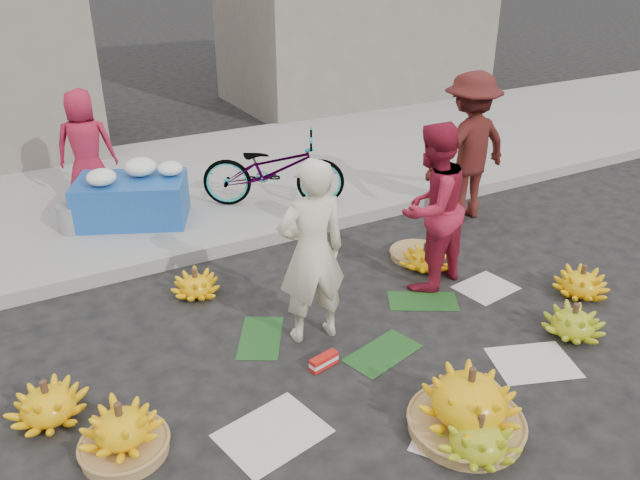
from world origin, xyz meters
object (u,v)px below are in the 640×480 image
banana_bunch_4 (581,282)px  vendor_cream (312,253)px  banana_bunch_0 (122,432)px  bicycle (273,169)px  flower_table (132,197)px

banana_bunch_4 → vendor_cream: bearing=165.7°
banana_bunch_4 → banana_bunch_0: bearing=179.2°
banana_bunch_0 → bicycle: bearing=50.6°
banana_bunch_4 → flower_table: flower_table is taller
banana_bunch_4 → bicycle: bearing=118.0°
banana_bunch_0 → vendor_cream: vendor_cream is taller
banana_bunch_0 → vendor_cream: (1.75, 0.60, 0.63)m
vendor_cream → banana_bunch_4: bearing=172.5°
banana_bunch_4 → bicycle: size_ratio=0.36×
banana_bunch_0 → banana_bunch_4: (4.34, -0.06, -0.03)m
bicycle → banana_bunch_0: bearing=169.0°
banana_bunch_4 → bicycle: bicycle is taller
flower_table → vendor_cream: bearing=-50.9°
banana_bunch_4 → flower_table: bearing=133.2°
flower_table → bicycle: bicycle is taller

